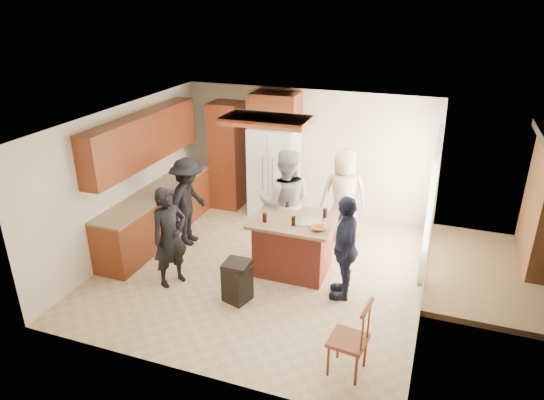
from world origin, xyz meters
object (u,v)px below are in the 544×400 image
(person_behind_right, at_px, (344,195))
(trash_bin, at_px, (237,281))
(person_behind_left, at_px, (285,203))
(person_counter, at_px, (188,202))
(person_front_left, at_px, (170,237))
(refrigerator, at_px, (274,172))
(kitchen_island, at_px, (293,244))
(spindle_chair, at_px, (350,341))
(person_side_right, at_px, (345,248))

(person_behind_right, distance_m, trash_bin, 2.72)
(person_behind_left, xyz_separation_m, person_counter, (-1.72, -0.24, -0.14))
(person_front_left, xyz_separation_m, person_behind_left, (1.34, 1.50, 0.15))
(person_behind_right, height_order, refrigerator, refrigerator)
(person_counter, xyz_separation_m, kitchen_island, (2.04, -0.30, -0.32))
(spindle_chair, bearing_deg, person_behind_right, 103.47)
(person_behind_left, height_order, kitchen_island, person_behind_left)
(trash_bin, xyz_separation_m, spindle_chair, (1.83, -0.91, 0.13))
(person_behind_right, relative_size, person_counter, 1.06)
(person_behind_left, bearing_deg, person_behind_right, -148.58)
(person_behind_left, distance_m, spindle_chair, 3.03)
(person_side_right, height_order, refrigerator, refrigerator)
(refrigerator, height_order, kitchen_island, refrigerator)
(person_behind_right, relative_size, refrigerator, 0.94)
(spindle_chair, bearing_deg, refrigerator, 120.46)
(person_behind_left, xyz_separation_m, person_side_right, (1.22, -0.95, -0.13))
(person_side_right, height_order, kitchen_island, person_side_right)
(person_behind_right, distance_m, person_side_right, 1.87)
(person_front_left, height_order, spindle_chair, person_front_left)
(refrigerator, height_order, spindle_chair, refrigerator)
(person_front_left, height_order, person_side_right, person_side_right)
(kitchen_island, height_order, trash_bin, kitchen_island)
(refrigerator, bearing_deg, person_front_left, -101.91)
(person_behind_left, distance_m, person_behind_right, 1.20)
(trash_bin, bearing_deg, person_counter, 138.06)
(kitchen_island, bearing_deg, person_side_right, -24.68)
(person_behind_left, xyz_separation_m, kitchen_island, (0.32, -0.54, -0.46))
(person_side_right, relative_size, spindle_chair, 1.61)
(person_behind_right, relative_size, spindle_chair, 1.70)
(person_front_left, relative_size, person_side_right, 0.98)
(person_front_left, distance_m, person_side_right, 2.62)
(person_behind_right, relative_size, person_side_right, 1.06)
(person_counter, bearing_deg, refrigerator, -32.03)
(person_front_left, xyz_separation_m, person_counter, (-0.38, 1.27, 0.01))
(person_front_left, xyz_separation_m, refrigerator, (0.62, 2.96, 0.11))
(person_front_left, height_order, person_behind_left, person_behind_left)
(refrigerator, height_order, trash_bin, refrigerator)
(person_behind_left, relative_size, person_counter, 1.17)
(person_behind_left, height_order, refrigerator, person_behind_left)
(person_side_right, xyz_separation_m, person_counter, (-2.94, 0.72, -0.00))
(refrigerator, xyz_separation_m, spindle_chair, (2.33, -3.97, -0.45))
(person_front_left, distance_m, kitchen_island, 1.94)
(person_behind_left, xyz_separation_m, refrigerator, (-0.71, 1.46, -0.03))
(person_counter, distance_m, kitchen_island, 2.08)
(person_front_left, distance_m, spindle_chair, 3.14)
(person_front_left, xyz_separation_m, spindle_chair, (2.96, -1.01, -0.34))
(person_side_right, bearing_deg, person_front_left, -85.86)
(person_side_right, xyz_separation_m, trash_bin, (-1.43, -0.64, -0.48))
(person_behind_right, xyz_separation_m, refrigerator, (-1.52, 0.58, 0.05))
(person_side_right, relative_size, refrigerator, 0.89)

